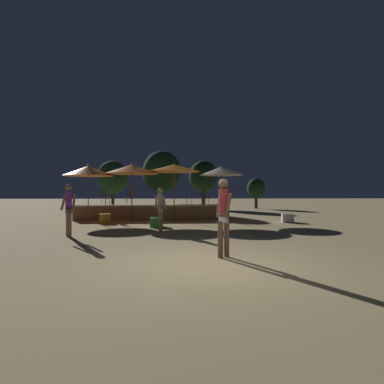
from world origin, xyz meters
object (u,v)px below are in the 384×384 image
object	(u,v)px
bistro_chair_0	(104,195)
cube_seat_1	(288,218)
person_2	(224,213)
background_tree_2	(256,188)
patio_umbrella_3	(221,171)
person_1	(69,208)
bistro_chair_3	(204,195)
patio_umbrella_2	(88,171)
background_tree_1	(113,177)
bistro_chair_2	(130,195)
person_0	(160,208)
background_tree_0	(162,172)
patio_umbrella_1	(132,169)
bistro_chair_1	(188,195)
background_tree_3	(203,176)
cube_seat_0	(105,218)
patio_umbrella_0	(174,168)
frisbee_disc	(235,237)
cube_seat_2	(156,222)

from	to	relation	value
bistro_chair_0	cube_seat_1	bearing A→B (deg)	-155.18
person_2	background_tree_2	bearing A→B (deg)	-134.44
patio_umbrella_3	background_tree_2	size ratio (longest dim) A/B	1.07
bistro_chair_0	person_2	bearing A→B (deg)	153.29
person_1	bistro_chair_0	xyz separation A→B (m)	(-0.28, 6.29, 0.37)
patio_umbrella_3	bistro_chair_3	size ratio (longest dim) A/B	3.37
bistro_chair_0	patio_umbrella_2	bearing A→B (deg)	72.79
bistro_chair_0	background_tree_1	distance (m)	11.31
background_tree_1	bistro_chair_2	bearing A→B (deg)	-72.24
cube_seat_1	person_0	xyz separation A→B (m)	(-6.37, -3.24, 0.72)
patio_umbrella_3	person_0	bearing A→B (deg)	-124.52
bistro_chair_2	background_tree_0	distance (m)	5.92
patio_umbrella_1	background_tree_0	bearing A→B (deg)	81.36
patio_umbrella_1	background_tree_2	bearing A→B (deg)	49.84
person_1	bistro_chair_1	size ratio (longest dim) A/B	2.04
background_tree_3	bistro_chair_2	bearing A→B (deg)	-120.17
cube_seat_0	person_2	xyz separation A→B (m)	(4.76, -8.00, 0.83)
bistro_chair_1	background_tree_2	xyz separation A→B (m)	(6.70, 9.76, 0.50)
patio_umbrella_0	bistro_chair_0	size ratio (longest dim) A/B	3.48
person_1	background_tree_0	xyz separation A→B (m)	(2.58, 13.10, 2.11)
background_tree_3	bistro_chair_1	bearing A→B (deg)	-100.25
bistro_chair_2	bistro_chair_3	distance (m)	4.61
cube_seat_0	bistro_chair_0	distance (m)	2.25
person_2	bistro_chair_0	world-z (taller)	person_2
patio_umbrella_1	frisbee_disc	size ratio (longest dim) A/B	11.18
cube_seat_2	background_tree_1	bearing A→B (deg)	109.21
bistro_chair_0	patio_umbrella_3	bearing A→B (deg)	-149.62
bistro_chair_3	background_tree_0	bearing A→B (deg)	-25.87
cube_seat_2	bistro_chair_1	bearing A→B (deg)	70.33
person_1	bistro_chair_0	size ratio (longest dim) A/B	2.04
patio_umbrella_1	patio_umbrella_2	xyz separation A→B (m)	(-2.42, 0.41, -0.07)
cube_seat_2	bistro_chair_3	world-z (taller)	bistro_chair_3
background_tree_2	bistro_chair_2	bearing A→B (deg)	-138.20
cube_seat_1	background_tree_1	size ratio (longest dim) A/B	0.15
patio_umbrella_3	background_tree_1	world-z (taller)	background_tree_1
cube_seat_1	background_tree_0	xyz separation A→B (m)	(-6.93, 8.64, 2.92)
patio_umbrella_3	cube_seat_2	xyz separation A→B (m)	(-3.36, -2.96, -2.51)
cube_seat_1	bistro_chair_0	distance (m)	10.04
cube_seat_1	bistro_chair_1	world-z (taller)	bistro_chair_1
person_0	background_tree_3	size ratio (longest dim) A/B	0.39
patio_umbrella_2	cube_seat_2	distance (m)	5.50
bistro_chair_1	background_tree_3	bearing A→B (deg)	-8.72
bistro_chair_0	background_tree_0	world-z (taller)	background_tree_0
cube_seat_2	background_tree_3	world-z (taller)	background_tree_3
bistro_chair_3	cube_seat_1	bearing A→B (deg)	-165.19
bistro_chair_1	cube_seat_2	bearing A→B (deg)	161.86
background_tree_0	background_tree_1	distance (m)	6.39
cube_seat_0	background_tree_3	world-z (taller)	background_tree_3
cube_seat_0	background_tree_0	bearing A→B (deg)	74.59
patio_umbrella_0	patio_umbrella_1	size ratio (longest dim) A/B	1.01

